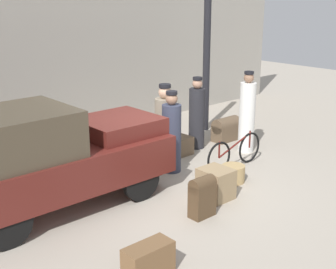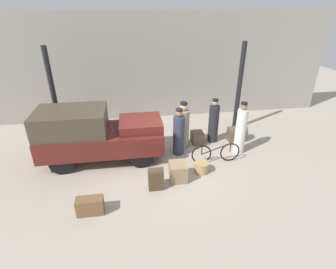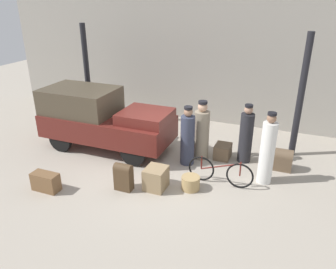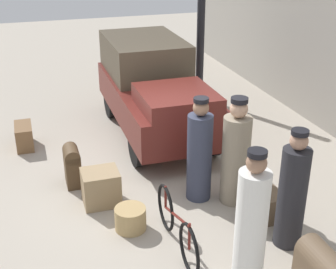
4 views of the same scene
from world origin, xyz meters
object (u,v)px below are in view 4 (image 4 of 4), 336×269
Objects in this scene: trunk_barrel_dark at (72,164)px; trunk_wicker_pale at (24,136)px; conductor_in_dark_uniform at (251,231)px; porter_with_bicycle at (236,156)px; suitcase_small_leather at (263,207)px; truck at (153,86)px; bicycle at (177,226)px; trunk_large_brown at (101,187)px; porter_lifting_near_truck at (292,194)px; porter_carrying_trunk at (199,154)px; wicker_basket at (130,219)px.

trunk_wicker_pale is at bearing -157.39° from trunk_barrel_dark.
conductor_in_dark_uniform is 3.53m from trunk_barrel_dark.
suitcase_small_leather is at bearing 18.30° from porter_with_bicycle.
suitcase_small_leather is at bearing 9.97° from truck.
bicycle reaches higher than trunk_large_brown.
bicycle is at bearing -103.41° from porter_lifting_near_truck.
bicycle is 0.98× the size of porter_carrying_trunk.
trunk_wicker_pale is at bearing -136.82° from porter_carrying_trunk.
suitcase_small_leather is (-0.60, -0.04, -0.56)m from porter_lifting_near_truck.
porter_lifting_near_truck is 2.86m from trunk_large_brown.
truck is 2.70m from trunk_wicker_pale.
truck is 7.18× the size of suitcase_small_leather.
porter_lifting_near_truck is (4.19, 0.67, -0.20)m from truck.
truck is at bearing 168.43° from bicycle.
truck is 7.04× the size of trunk_large_brown.
porter_lifting_near_truck is 5.32m from trunk_wicker_pale.
porter_with_bicycle is 1.22m from porter_lifting_near_truck.
trunk_large_brown reaches higher than wicker_basket.
truck is 4.85m from conductor_in_dark_uniform.
trunk_barrel_dark is at bearing -133.67° from porter_lifting_near_truck.
porter_carrying_trunk is 1.22m from suitcase_small_leather.
porter_with_bicycle is 4.28m from trunk_wicker_pale.
trunk_barrel_dark is at bearing -152.36° from bicycle.
truck is 2.12× the size of conductor_in_dark_uniform.
trunk_barrel_dark is (-1.49, -0.61, 0.20)m from wicker_basket.
porter_carrying_trunk is 0.98× the size of porter_with_bicycle.
porter_lifting_near_truck reaches higher than trunk_large_brown.
trunk_barrel_dark is at bearing -47.08° from truck.
truck is 8.78× the size of wicker_basket.
porter_carrying_trunk is at bearing 43.18° from trunk_wicker_pale.
porter_carrying_trunk is 3.76m from trunk_wicker_pale.
porter_carrying_trunk is 1.59m from trunk_large_brown.
conductor_in_dark_uniform is 5.40m from trunk_wicker_pale.
truck is at bearing -170.03° from suitcase_small_leather.
porter_lifting_near_truck is at bearing 63.97° from wicker_basket.
porter_lifting_near_truck is (0.35, 1.46, 0.42)m from bicycle.
conductor_in_dark_uniform is (4.85, -0.26, -0.11)m from truck.
bicycle is at bearing -79.79° from suitcase_small_leather.
truck is at bearing 176.90° from conductor_in_dark_uniform.
porter_carrying_trunk is (2.74, -0.05, -0.21)m from truck.
trunk_barrel_dark reaches higher than suitcase_small_leather.
truck is 5.90× the size of trunk_wicker_pale.
trunk_large_brown is (-2.40, -1.28, -0.58)m from conductor_in_dark_uniform.
trunk_wicker_pale is (-3.21, -1.33, 0.06)m from wicker_basket.
bicycle is 1.25m from conductor_in_dark_uniform.
truck reaches higher than porter_carrying_trunk.
trunk_wicker_pale is at bearing -141.84° from porter_lifting_near_truck.
trunk_large_brown is at bearing -151.59° from bicycle.
conductor_in_dark_uniform is (2.11, -0.21, 0.10)m from porter_carrying_trunk.
trunk_wicker_pale is 0.96× the size of trunk_barrel_dark.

